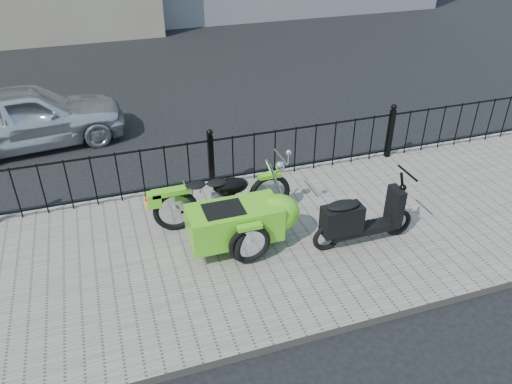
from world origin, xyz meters
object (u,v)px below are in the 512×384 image
object	(u,v)px
scooter	(358,220)
spare_tire	(249,243)
sedan_car	(27,116)
motorcycle_sidecar	(243,214)

from	to	relation	value
scooter	spare_tire	xyz separation A→B (m)	(-1.60, 0.13, -0.13)
spare_tire	sedan_car	size ratio (longest dim) A/B	0.15
sedan_car	motorcycle_sidecar	bearing A→B (deg)	-152.90
scooter	sedan_car	distance (m)	7.02
motorcycle_sidecar	scooter	size ratio (longest dim) A/B	1.42
motorcycle_sidecar	spare_tire	xyz separation A→B (m)	(-0.05, -0.44, -0.18)
spare_tire	sedan_car	world-z (taller)	sedan_car
sedan_car	spare_tire	bearing A→B (deg)	-155.69
scooter	motorcycle_sidecar	bearing A→B (deg)	159.69
scooter	sedan_car	xyz separation A→B (m)	(-4.67, 5.24, 0.10)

